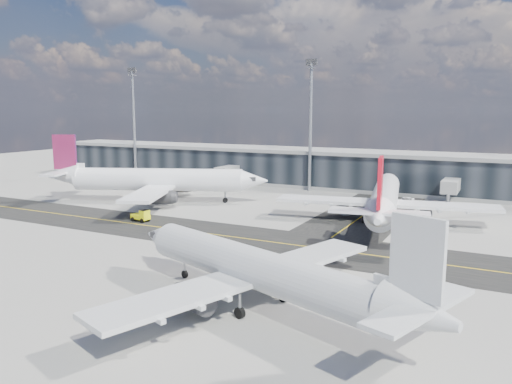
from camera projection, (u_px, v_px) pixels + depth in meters
ground at (186, 239)px, 70.25m from camera, size 300.00×300.00×0.00m
taxiway_lanes at (247, 226)px, 77.93m from camera, size 180.00×63.00×0.03m
terminal_concourse at (320, 169)px, 117.82m from camera, size 152.00×19.80×8.80m
floodlight_masts at (311, 121)px, 109.88m from camera, size 102.50×0.70×28.90m
airliner_af at (155, 180)px, 98.33m from camera, size 42.76×36.99×13.19m
airliner_redtail at (384, 199)px, 79.00m from camera, size 35.31×41.19×12.23m
airliner_near at (260, 270)px, 45.06m from camera, size 36.24×31.29×11.04m
baggage_tug at (142, 216)px, 81.01m from camera, size 3.34×1.99×1.99m
service_van at (406, 201)px, 95.07m from camera, size 2.51×5.37×1.49m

